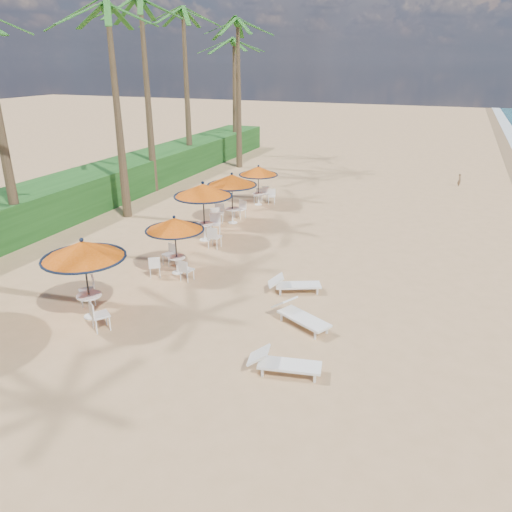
# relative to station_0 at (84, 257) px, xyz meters

# --- Properties ---
(ground) EXTENTS (160.00, 160.00, 0.00)m
(ground) POSITION_rel_station_0_xyz_m (5.46, -0.02, -1.94)
(ground) COLOR tan
(ground) RESTS_ON ground
(scrub_hedge) EXTENTS (3.00, 40.00, 1.80)m
(scrub_hedge) POSITION_rel_station_0_xyz_m (-8.04, 10.98, -1.04)
(scrub_hedge) COLOR #194716
(scrub_hedge) RESTS_ON ground
(station_0) EXTENTS (2.44, 2.44, 2.54)m
(station_0) POSITION_rel_station_0_xyz_m (0.00, 0.00, 0.00)
(station_0) COLOR black
(station_0) RESTS_ON ground
(station_1) EXTENTS (2.10, 2.10, 2.19)m
(station_1) POSITION_rel_station_0_xyz_m (0.70, 3.84, -0.34)
(station_1) COLOR black
(station_1) RESTS_ON ground
(station_2) EXTENTS (2.48, 2.48, 2.58)m
(station_2) POSITION_rel_station_0_xyz_m (0.10, 7.42, 0.03)
(station_2) COLOR black
(station_2) RESTS_ON ground
(station_3) EXTENTS (2.34, 2.34, 2.44)m
(station_3) POSITION_rel_station_0_xyz_m (0.10, 10.06, -0.15)
(station_3) COLOR black
(station_3) RESTS_ON ground
(station_4) EXTENTS (2.06, 2.06, 2.15)m
(station_4) POSITION_rel_station_0_xyz_m (0.17, 13.59, -0.37)
(station_4) COLOR black
(station_4) RESTS_ON ground
(lounger_near) EXTENTS (1.89, 0.90, 0.65)m
(lounger_near) POSITION_rel_station_0_xyz_m (6.30, -0.66, -1.63)
(lounger_near) COLOR white
(lounger_near) RESTS_ON ground
(lounger_mid) EXTENTS (2.00, 1.45, 0.70)m
(lounger_mid) POSITION_rel_station_0_xyz_m (5.97, 1.85, -1.61)
(lounger_mid) COLOR white
(lounger_mid) RESTS_ON ground
(lounger_far) EXTENTS (1.82, 1.22, 0.63)m
(lounger_far) POSITION_rel_station_0_xyz_m (5.14, 3.88, -1.64)
(lounger_far) COLOR white
(lounger_far) RESTS_ON ground
(palm_3) EXTENTS (5.00, 5.00, 9.59)m
(palm_3) POSITION_rel_station_0_xyz_m (-5.14, 9.15, 6.83)
(palm_3) COLOR brown
(palm_3) RESTS_ON ground
(palm_4) EXTENTS (5.00, 5.00, 10.24)m
(palm_4) POSITION_rel_station_0_xyz_m (-6.70, 14.09, 7.44)
(palm_4) COLOR brown
(palm_4) RESTS_ON ground
(palm_5) EXTENTS (5.00, 5.00, 10.26)m
(palm_5) POSITION_rel_station_0_xyz_m (-7.36, 19.74, 7.46)
(palm_5) COLOR brown
(palm_5) RESTS_ON ground
(palm_6) EXTENTS (5.00, 5.00, 9.74)m
(palm_6) POSITION_rel_station_0_xyz_m (-4.76, 22.31, 6.97)
(palm_6) COLOR brown
(palm_6) RESTS_ON ground
(palm_7) EXTENTS (5.00, 5.00, 8.73)m
(palm_7) POSITION_rel_station_0_xyz_m (-7.06, 26.84, 6.02)
(palm_7) COLOR brown
(palm_7) RESTS_ON ground
(person) EXTENTS (0.25, 0.34, 0.84)m
(person) POSITION_rel_station_0_xyz_m (10.08, 21.89, -1.52)
(person) COLOR brown
(person) RESTS_ON ground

